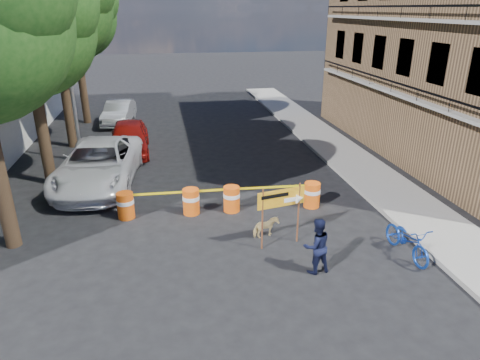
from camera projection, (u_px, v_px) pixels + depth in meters
name	position (u px, v px, depth m)	size (l,w,h in m)	color
ground	(251.00, 259.00, 12.07)	(120.00, 120.00, 0.00)	black
sidewalk_east	(363.00, 169.00, 18.55)	(2.40, 40.00, 0.15)	gray
apartment_building	(478.00, 22.00, 19.13)	(8.00, 16.00, 12.00)	#866344
tree_mid_a	(26.00, 25.00, 15.09)	(5.25, 5.00, 8.68)	#332316
tree_mid_b	(54.00, 5.00, 19.39)	(5.67, 5.40, 9.62)	#332316
tree_far	(74.00, 15.00, 24.13)	(5.04, 4.80, 8.84)	#332316
streetlamp	(69.00, 64.00, 18.11)	(1.25, 0.18, 8.00)	gray
barrel_far_left	(126.00, 205.00, 14.27)	(0.58, 0.58, 0.90)	orange
barrel_mid_left	(191.00, 201.00, 14.56)	(0.58, 0.58, 0.90)	orange
barrel_mid_right	(232.00, 198.00, 14.76)	(0.58, 0.58, 0.90)	orange
barrel_far_right	(312.00, 194.00, 15.08)	(0.58, 0.58, 0.90)	orange
detour_sign	(287.00, 201.00, 12.31)	(1.46, 0.42, 1.91)	#592D19
pedestrian	(316.00, 246.00, 11.20)	(0.76, 0.59, 1.57)	black
bicycle	(410.00, 225.00, 11.88)	(0.68, 1.02, 1.95)	#1642B6
dog	(266.00, 228.00, 13.09)	(0.35, 0.78, 0.66)	#E9CE85
suv_white	(99.00, 164.00, 16.88)	(2.83, 6.13, 1.70)	silver
sedan_red	(129.00, 137.00, 20.62)	(1.83, 4.56, 1.55)	maroon
sedan_silver	(119.00, 112.00, 26.01)	(1.45, 4.15, 1.37)	#A6A7AD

